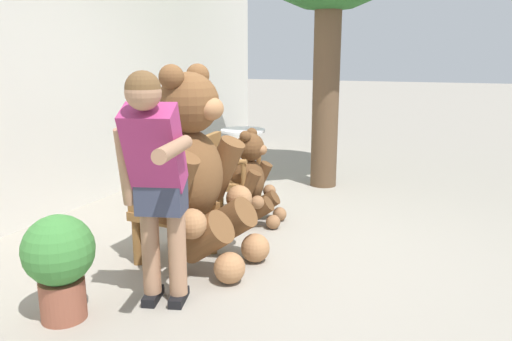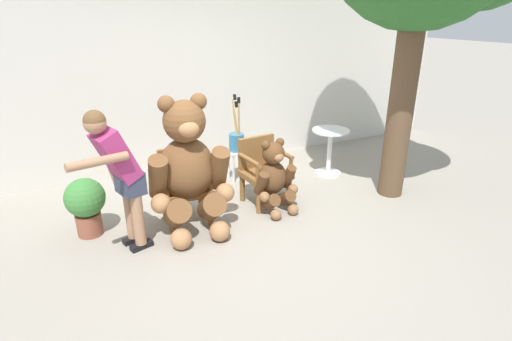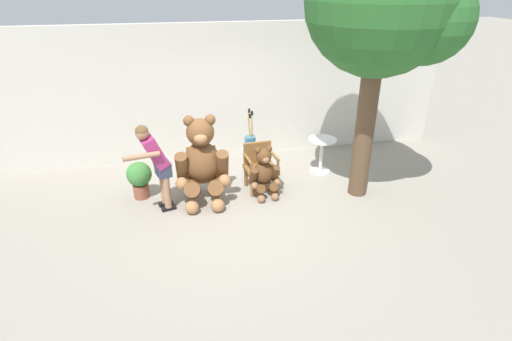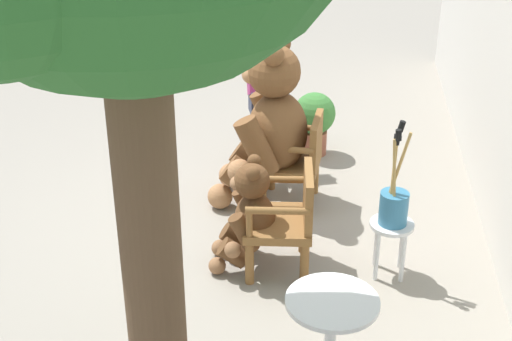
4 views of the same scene
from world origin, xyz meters
TOP-DOWN VIEW (x-y plane):
  - ground_plane at (0.00, 0.00)m, footprint 60.00×60.00m
  - wooden_chair_left at (-0.53, 0.65)m, footprint 0.59×0.55m
  - wooden_chair_right at (0.53, 0.65)m, footprint 0.61×0.57m
  - teddy_bear_large at (-0.54, 0.38)m, footprint 0.94×0.91m
  - teddy_bear_small at (0.54, 0.36)m, footprint 0.57×0.55m
  - person_visitor at (-1.29, 0.25)m, footprint 0.72×0.62m
  - white_stool at (0.51, 1.47)m, footprint 0.34×0.34m
  - brush_bucket at (0.51, 1.47)m, footprint 0.22×0.22m
  - round_side_table at (1.88, 1.05)m, footprint 0.56×0.56m
  - potted_plant at (-1.64, 0.74)m, footprint 0.44×0.44m

SIDE VIEW (x-z plane):
  - ground_plane at x=0.00m, z-range 0.00..0.00m
  - white_stool at x=0.51m, z-range 0.13..0.59m
  - potted_plant at x=-1.64m, z-range 0.06..0.74m
  - round_side_table at x=1.88m, z-range 0.09..0.81m
  - teddy_bear_small at x=0.54m, z-range -0.01..0.93m
  - wooden_chair_left at x=-0.53m, z-range 0.03..0.89m
  - wooden_chair_right at x=0.53m, z-range 0.03..0.89m
  - brush_bucket at x=0.51m, z-range 0.21..1.05m
  - teddy_bear_large at x=-0.54m, z-range -0.02..1.55m
  - person_visitor at x=-1.29m, z-range 0.14..1.69m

